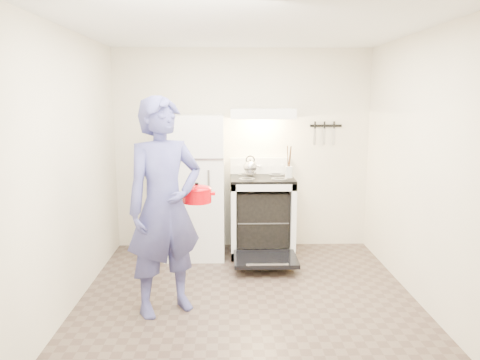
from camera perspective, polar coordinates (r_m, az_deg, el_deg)
name	(u,v)px	position (r m, az deg, el deg)	size (l,w,h in m)	color
floor	(248,304)	(4.50, 1.00, -14.90)	(3.60, 3.60, 0.00)	brown
back_wall	(242,150)	(5.92, 0.28, 3.73)	(3.20, 0.02, 2.50)	#F4EACC
refrigerator	(195,186)	(5.64, -5.51, -0.73)	(0.70, 0.70, 1.70)	white
stove_body	(262,217)	(5.75, 2.67, -4.47)	(0.76, 0.65, 0.92)	white
cooktop	(262,178)	(5.65, 2.71, 0.20)	(0.76, 0.65, 0.03)	black
backsplash	(261,166)	(5.92, 2.52, 1.76)	(0.76, 0.07, 0.20)	white
oven_door	(265,259)	(5.28, 3.12, -9.60)	(0.70, 0.54, 0.04)	black
oven_rack	(262,218)	(5.76, 2.67, -4.66)	(0.60, 0.52, 0.01)	slate
range_hood	(262,114)	(5.65, 2.72, 8.10)	(0.76, 0.50, 0.12)	white
knife_strip	(326,126)	(6.00, 10.42, 6.53)	(0.40, 0.02, 0.03)	black
pizza_stone	(270,218)	(5.72, 3.66, -4.63)	(0.33, 0.33, 0.02)	#907555
tea_kettle	(250,166)	(5.72, 1.26, 1.74)	(0.21, 0.17, 0.25)	#B8B9BE
utensil_jar	(289,172)	(5.46, 5.98, 0.98)	(0.09, 0.09, 0.13)	silver
person	(165,207)	(4.13, -9.18, -3.27)	(0.70, 0.46, 1.91)	navy
dutch_oven	(197,196)	(4.29, -5.28, -1.91)	(0.34, 0.27, 0.22)	red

